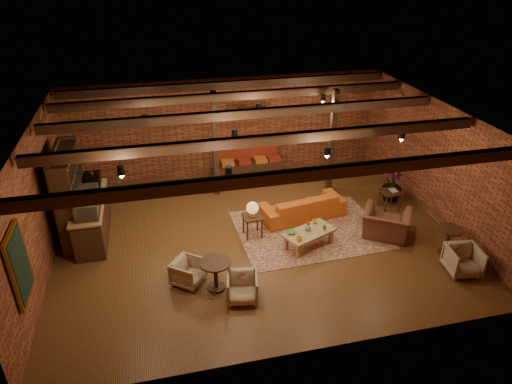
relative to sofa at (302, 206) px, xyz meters
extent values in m
plane|color=#39220E|center=(-1.49, -0.68, -0.34)|extent=(10.00, 10.00, 0.00)
cube|color=black|center=(-1.49, -0.68, 2.86)|extent=(10.00, 8.00, 0.02)
cube|color=brown|center=(-1.49, 3.32, 1.26)|extent=(10.00, 0.02, 3.20)
cube|color=brown|center=(-1.49, -4.68, 1.26)|extent=(10.00, 0.02, 3.20)
cube|color=brown|center=(-6.49, -0.68, 1.26)|extent=(0.02, 8.00, 3.20)
cube|color=brown|center=(3.51, -0.68, 1.26)|extent=(0.02, 8.00, 3.20)
cylinder|color=black|center=(-1.49, 0.92, 2.51)|extent=(9.60, 0.12, 0.12)
cube|color=black|center=(-2.09, 1.92, 1.26)|extent=(0.16, 0.16, 3.20)
cube|color=black|center=(1.31, 1.32, 1.26)|extent=(0.16, 0.16, 3.20)
imported|color=#337F33|center=(-5.49, 0.52, 0.88)|extent=(0.35, 0.39, 0.30)
cube|color=black|center=(-6.42, -2.98, 1.26)|extent=(0.08, 0.96, 1.46)
cube|color=orange|center=(-0.89, 2.42, 2.01)|extent=(0.86, 0.06, 0.30)
cube|color=maroon|center=(-0.02, -0.71, -0.34)|extent=(3.87, 3.01, 0.01)
imported|color=#C0561A|center=(0.00, 0.00, 0.00)|extent=(2.48, 1.30, 0.69)
cube|color=#9D7A49|center=(-0.29, -1.44, 0.07)|extent=(1.46, 1.11, 0.06)
cube|color=#9D7A49|center=(-0.70, -1.86, -0.15)|extent=(0.08, 0.08, 0.39)
cube|color=#9D7A49|center=(0.30, -1.44, -0.15)|extent=(0.08, 0.08, 0.39)
cube|color=#9D7A49|center=(-0.88, -1.44, -0.15)|extent=(0.08, 0.08, 0.39)
cube|color=#9D7A49|center=(0.12, -1.01, -0.15)|extent=(0.08, 0.08, 0.39)
imported|color=gold|center=(-0.67, -1.76, 0.16)|extent=(0.17, 0.17, 0.10)
imported|color=#3F8C40|center=(0.10, -1.44, 0.15)|extent=(0.14, 0.14, 0.10)
imported|color=gold|center=(-0.04, -1.10, 0.16)|extent=(0.17, 0.17, 0.10)
imported|color=#3F8C40|center=(-0.76, -1.41, 0.13)|extent=(0.30, 0.30, 0.06)
imported|color=#3F8C40|center=(-0.31, -1.39, 0.17)|extent=(0.16, 0.16, 0.13)
sphere|color=red|center=(-0.31, -1.39, 0.31)|extent=(0.10, 0.10, 0.10)
cube|color=black|center=(-1.56, -0.63, 0.22)|extent=(0.51, 0.51, 0.05)
cylinder|color=black|center=(-1.56, -0.63, -0.07)|extent=(0.04, 0.04, 0.55)
cylinder|color=brown|center=(-1.56, -0.63, 0.26)|extent=(0.16, 0.16, 0.02)
cylinder|color=brown|center=(-1.56, -0.63, 0.34)|extent=(0.05, 0.05, 0.23)
sphere|color=gold|center=(-1.56, -0.63, 0.50)|extent=(0.32, 0.32, 0.32)
cylinder|color=black|center=(-2.81, -2.49, 0.34)|extent=(0.68, 0.68, 0.04)
cylinder|color=black|center=(-2.81, -2.49, 0.00)|extent=(0.09, 0.09, 0.66)
cylinder|color=black|center=(-2.81, -2.49, -0.33)|extent=(0.41, 0.41, 0.04)
imported|color=beige|center=(-3.39, -2.17, -0.02)|extent=(0.85, 0.86, 0.65)
imported|color=beige|center=(-2.32, -2.98, -0.01)|extent=(0.75, 0.71, 0.66)
imported|color=brown|center=(1.81, -1.44, 0.16)|extent=(1.38, 1.27, 1.01)
cube|color=black|center=(2.59, -0.15, 0.20)|extent=(0.52, 0.52, 0.05)
cylinder|color=black|center=(2.59, -0.15, -0.08)|extent=(0.05, 0.05, 0.52)
imported|color=black|center=(2.59, -0.15, 0.23)|extent=(0.19, 0.26, 0.02)
cylinder|color=black|center=(2.91, -2.48, 0.35)|extent=(0.61, 0.61, 0.04)
cylinder|color=black|center=(2.91, -2.48, 0.01)|extent=(0.09, 0.09, 0.66)
cylinder|color=black|center=(2.91, -2.48, -0.33)|extent=(0.36, 0.36, 0.04)
imported|color=beige|center=(2.82, -3.24, 0.02)|extent=(0.79, 0.75, 0.73)
imported|color=#4C7F4C|center=(2.91, 0.34, 1.20)|extent=(2.18, 2.18, 3.10)
camera|label=1|loc=(-3.78, -10.44, 6.29)|focal=32.00mm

